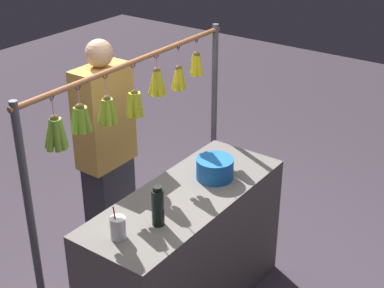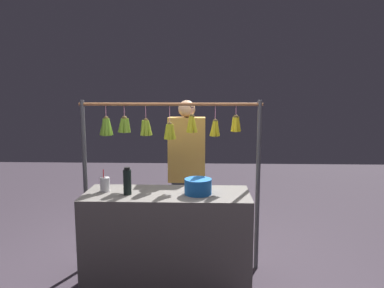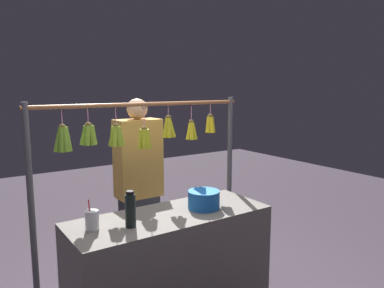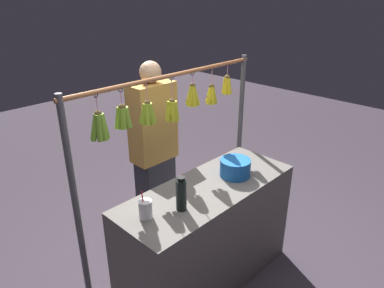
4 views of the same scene
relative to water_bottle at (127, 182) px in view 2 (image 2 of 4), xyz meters
The scene contains 7 objects.
ground_plane 1.09m from the water_bottle, 169.75° to the right, with size 12.00×12.00×0.00m, color #3F3540.
market_counter 0.68m from the water_bottle, 169.75° to the right, with size 1.51×0.58×0.91m, color #66605B.
display_rack 0.60m from the water_bottle, 124.77° to the right, with size 1.83×0.13×1.75m.
water_bottle is the anchor object (origin of this frame).
blue_bucket 0.64m from the water_bottle, behind, with size 0.25×0.25×0.14m, color blue.
drink_cup 0.26m from the water_bottle, 22.72° to the right, with size 0.09×0.09×0.21m.
vendor_person 1.02m from the water_bottle, 119.44° to the right, with size 0.41×0.22×1.74m.
Camera 2 is at (-0.34, 3.15, 1.81)m, focal length 33.27 mm.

